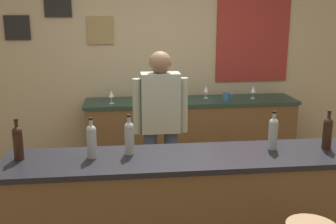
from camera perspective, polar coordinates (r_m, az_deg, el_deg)
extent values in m
cube|color=tan|center=(5.31, -1.66, 7.76)|extent=(6.00, 0.06, 2.80)
cube|color=black|center=(5.37, -20.40, 11.03)|extent=(0.30, 0.02, 0.29)
cube|color=black|center=(5.27, -15.21, 14.32)|extent=(0.32, 0.02, 0.30)
cube|color=#997F4C|center=(5.23, -9.46, 11.23)|extent=(0.32, 0.02, 0.34)
cube|color=maroon|center=(5.50, 11.93, 12.38)|extent=(0.97, 0.02, 1.57)
cube|color=brown|center=(3.25, 2.33, -14.14)|extent=(2.64, 0.57, 0.88)
cube|color=black|center=(3.06, 2.42, -6.52)|extent=(2.69, 0.60, 0.04)
cube|color=brown|center=(5.19, 3.19, -3.35)|extent=(2.58, 0.53, 0.86)
cube|color=#1E382D|center=(5.08, 3.26, 1.50)|extent=(2.63, 0.56, 0.04)
cylinder|color=#384766|center=(4.03, 0.41, -8.55)|extent=(0.13, 0.13, 0.86)
cylinder|color=#384766|center=(4.01, -2.47, -8.67)|extent=(0.13, 0.13, 0.86)
cube|color=#9EA38E|center=(3.80, -1.07, 1.32)|extent=(0.36, 0.20, 0.56)
sphere|color=brown|center=(3.74, -1.10, 6.94)|extent=(0.21, 0.21, 0.21)
cylinder|color=#9EA38E|center=(3.83, 2.20, 0.97)|extent=(0.08, 0.08, 0.52)
cylinder|color=#9EA38E|center=(3.79, -4.38, 0.80)|extent=(0.08, 0.08, 0.52)
cylinder|color=black|center=(3.14, -20.27, -4.54)|extent=(0.07, 0.07, 0.20)
sphere|color=black|center=(3.11, -20.44, -2.57)|extent=(0.07, 0.07, 0.07)
cylinder|color=black|center=(3.10, -20.49, -2.00)|extent=(0.03, 0.03, 0.09)
cylinder|color=black|center=(3.09, -20.58, -1.05)|extent=(0.03, 0.03, 0.02)
cylinder|color=#999E99|center=(3.03, -10.64, -4.54)|extent=(0.07, 0.07, 0.20)
sphere|color=#999E99|center=(3.00, -10.74, -2.50)|extent=(0.07, 0.07, 0.07)
cylinder|color=#999E99|center=(2.99, -10.77, -1.91)|extent=(0.03, 0.03, 0.09)
cylinder|color=black|center=(2.98, -10.81, -0.93)|extent=(0.03, 0.03, 0.02)
cylinder|color=#999E99|center=(3.07, -5.43, -4.12)|extent=(0.07, 0.07, 0.20)
sphere|color=#999E99|center=(3.04, -5.48, -2.10)|extent=(0.07, 0.07, 0.07)
cylinder|color=#999E99|center=(3.03, -5.49, -1.51)|extent=(0.03, 0.03, 0.09)
cylinder|color=black|center=(3.02, -5.51, -0.54)|extent=(0.03, 0.03, 0.02)
cylinder|color=#999E99|center=(3.27, 14.49, -3.38)|extent=(0.07, 0.07, 0.20)
sphere|color=#999E99|center=(3.24, 14.61, -1.48)|extent=(0.07, 0.07, 0.07)
cylinder|color=#999E99|center=(3.23, 14.64, -0.93)|extent=(0.03, 0.03, 0.09)
cylinder|color=black|center=(3.22, 14.70, -0.02)|extent=(0.03, 0.03, 0.02)
cylinder|color=black|center=(3.42, 21.43, -3.19)|extent=(0.07, 0.07, 0.20)
sphere|color=black|center=(3.39, 21.59, -1.37)|extent=(0.07, 0.07, 0.07)
cylinder|color=black|center=(3.38, 21.64, -0.84)|extent=(0.03, 0.03, 0.09)
cylinder|color=black|center=(3.37, 21.72, 0.03)|extent=(0.03, 0.03, 0.02)
cylinder|color=silver|center=(4.90, -7.93, 1.22)|extent=(0.06, 0.06, 0.00)
cylinder|color=silver|center=(4.89, -7.94, 1.68)|extent=(0.01, 0.01, 0.07)
cone|color=silver|center=(4.88, -7.97, 2.54)|extent=(0.07, 0.07, 0.08)
cylinder|color=silver|center=(4.95, -4.21, 1.43)|extent=(0.06, 0.06, 0.00)
cylinder|color=silver|center=(4.94, -4.22, 1.88)|extent=(0.01, 0.01, 0.07)
cone|color=silver|center=(4.92, -4.23, 2.74)|extent=(0.07, 0.07, 0.08)
cylinder|color=silver|center=(4.98, 1.96, 1.54)|extent=(0.06, 0.06, 0.00)
cylinder|color=silver|center=(4.97, 1.97, 1.99)|extent=(0.01, 0.01, 0.07)
cone|color=silver|center=(4.96, 1.97, 2.84)|extent=(0.07, 0.07, 0.08)
cylinder|color=silver|center=(5.18, 5.33, 1.97)|extent=(0.06, 0.06, 0.00)
cylinder|color=silver|center=(5.17, 5.33, 2.41)|extent=(0.01, 0.01, 0.07)
cone|color=silver|center=(5.16, 5.35, 3.22)|extent=(0.07, 0.07, 0.08)
cylinder|color=silver|center=(5.25, 11.81, 1.91)|extent=(0.06, 0.06, 0.00)
cylinder|color=silver|center=(5.25, 11.83, 2.33)|extent=(0.01, 0.01, 0.07)
cone|color=silver|center=(5.23, 11.87, 3.14)|extent=(0.07, 0.07, 0.08)
cylinder|color=#336699|center=(5.08, 8.15, 2.18)|extent=(0.08, 0.08, 0.09)
torus|color=#336699|center=(5.10, 8.77, 2.24)|extent=(0.06, 0.01, 0.06)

